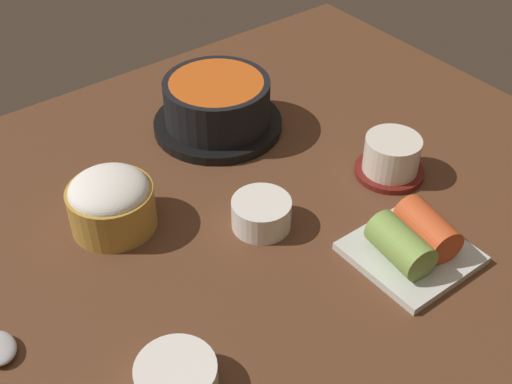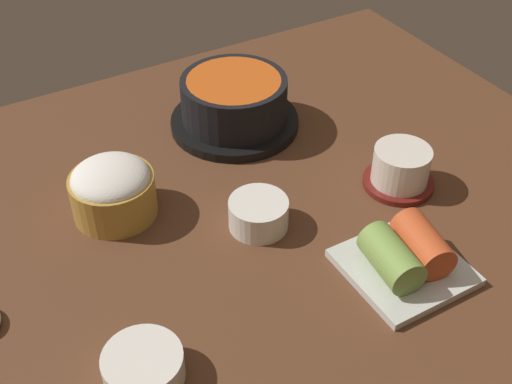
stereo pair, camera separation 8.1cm
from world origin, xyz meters
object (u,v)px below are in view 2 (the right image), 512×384
at_px(tea_cup_with_saucer, 401,168).
at_px(side_bowl_near, 143,366).
at_px(stone_pot, 234,104).
at_px(banchan_cup_center, 258,213).
at_px(rice_bowl, 112,189).
at_px(kimchi_plate, 406,257).

bearing_deg(tea_cup_with_saucer, side_bowl_near, -164.74).
relative_size(stone_pot, banchan_cup_center, 2.56).
relative_size(rice_bowl, tea_cup_with_saucer, 1.12).
distance_m(rice_bowl, kimchi_plate, 0.35).
height_order(stone_pot, side_bowl_near, stone_pot).
bearing_deg(stone_pot, rice_bowl, -156.72).
height_order(rice_bowl, banchan_cup_center, rice_bowl).
bearing_deg(tea_cup_with_saucer, banchan_cup_center, 173.28).
bearing_deg(banchan_cup_center, rice_bowl, 142.30).
distance_m(stone_pot, banchan_cup_center, 0.22).
xyz_separation_m(rice_bowl, banchan_cup_center, (0.14, -0.11, -0.02)).
bearing_deg(kimchi_plate, tea_cup_with_saucer, 52.91).
bearing_deg(side_bowl_near, rice_bowl, 75.55).
distance_m(tea_cup_with_saucer, banchan_cup_center, 0.20).
bearing_deg(stone_pot, kimchi_plate, -85.68).
bearing_deg(side_bowl_near, stone_pot, 50.08).
distance_m(kimchi_plate, side_bowl_near, 0.31).
bearing_deg(side_bowl_near, banchan_cup_center, 33.08).
relative_size(stone_pot, kimchi_plate, 1.47).
distance_m(rice_bowl, banchan_cup_center, 0.18).
bearing_deg(tea_cup_with_saucer, kimchi_plate, -127.09).
relative_size(rice_bowl, banchan_cup_center, 1.43).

